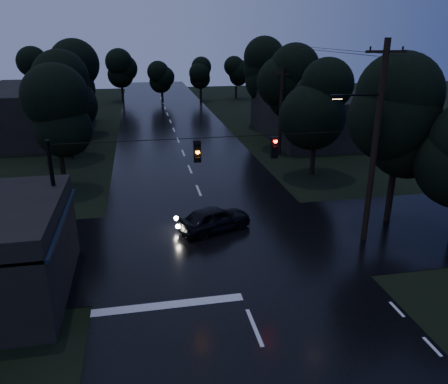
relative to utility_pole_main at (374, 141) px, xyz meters
name	(u,v)px	position (x,y,z in m)	size (l,w,h in m)	color
main_road	(183,153)	(-7.41, 19.00, -5.26)	(12.00, 120.00, 0.02)	black
cross_street	(220,243)	(-7.41, 1.00, -5.26)	(60.00, 9.00, 0.02)	black
building_far_right	(315,116)	(6.59, 23.00, -3.06)	(10.00, 14.00, 4.40)	black
building_far_left	(37,112)	(-21.41, 29.00, -2.76)	(10.00, 16.00, 5.00)	black
utility_pole_main	(374,141)	(0.00, 0.00, 0.00)	(3.50, 0.30, 10.00)	black
utility_pole_far	(281,111)	(0.89, 17.00, -1.38)	(2.00, 0.30, 7.50)	black
anchor_pole_left	(56,207)	(-14.91, 0.00, -2.26)	(0.18, 0.18, 6.00)	black
span_signals	(235,148)	(-6.85, -0.01, -0.01)	(15.00, 0.37, 1.12)	black
tree_corner_near	(401,117)	(2.59, 2.00, 0.74)	(4.48, 4.48, 9.44)	black
tree_left_a	(55,114)	(-16.41, 11.00, -0.02)	(3.92, 3.92, 8.26)	black
tree_left_b	(63,92)	(-17.01, 19.00, 0.36)	(4.20, 4.20, 8.85)	black
tree_left_c	(71,76)	(-17.61, 29.00, 0.74)	(4.48, 4.48, 9.44)	black
tree_right_a	(317,100)	(1.59, 11.00, 0.36)	(4.20, 4.20, 8.85)	black
tree_right_b	(289,83)	(2.19, 19.00, 0.74)	(4.48, 4.48, 9.44)	black
tree_right_c	(264,69)	(2.79, 29.00, 1.11)	(4.76, 4.76, 10.03)	black
car	(215,219)	(-7.41, 2.58, -4.57)	(1.63, 4.05, 1.38)	black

